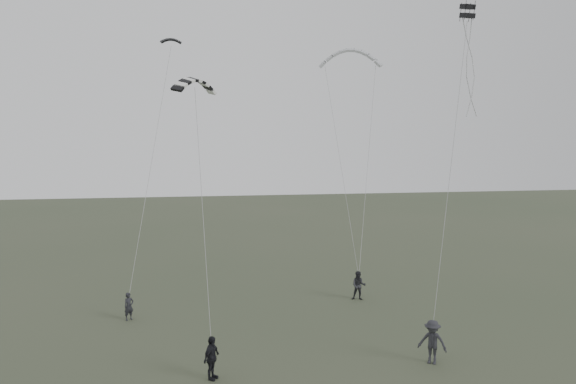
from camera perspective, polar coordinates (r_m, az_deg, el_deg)
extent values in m
plane|color=#38432E|center=(26.79, 1.19, -16.25)|extent=(140.00, 140.00, 0.00)
imported|color=black|center=(32.42, -15.86, -11.11)|extent=(0.66, 0.62, 1.52)
imported|color=#242529|center=(35.12, 7.20, -9.41)|extent=(1.03, 0.91, 1.77)
imported|color=black|center=(24.29, -7.77, -16.36)|extent=(0.95, 1.14, 1.82)
imported|color=#26262A|center=(26.36, 14.45, -14.53)|extent=(1.45, 1.34, 1.96)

